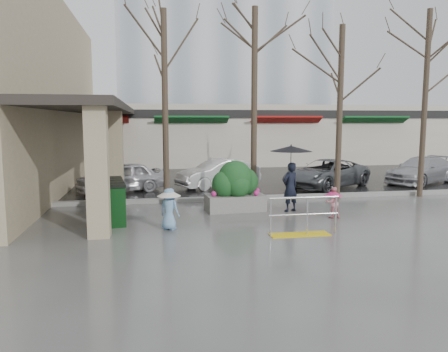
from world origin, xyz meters
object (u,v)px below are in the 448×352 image
object	(u,v)px
tree_west	(164,60)
child_pink	(333,200)
woman	(291,169)
child_blue	(169,205)
tree_midwest	(255,58)
planter	(235,187)
news_boxes	(116,200)
car_c	(326,174)
car_a	(121,177)
car_b	(219,174)
handrail	(302,221)
tree_mideast	(341,70)
tree_east	(427,58)
car_d	(421,170)

from	to	relation	value
tree_west	child_pink	bearing A→B (deg)	-31.11
tree_west	child_pink	size ratio (longest dim) A/B	7.03
woman	child_blue	xyz separation A→B (m)	(-4.08, -1.79, -0.74)
tree_midwest	planter	size ratio (longest dim) A/B	3.50
child_pink	child_blue	bearing A→B (deg)	3.91
woman	news_boxes	bearing A→B (deg)	-21.51
news_boxes	car_c	bearing A→B (deg)	22.68
child_blue	news_boxes	distance (m)	2.13
car_a	car_b	distance (m)	4.30
handrail	news_boxes	size ratio (longest dim) A/B	0.86
child_blue	car_c	bearing A→B (deg)	-104.19
tree_mideast	car_b	world-z (taller)	tree_mideast
car_a	tree_mideast	bearing A→B (deg)	47.99
tree_mideast	tree_east	distance (m)	3.54
tree_east	car_d	bearing A→B (deg)	55.42
tree_east	woman	distance (m)	7.42
woman	car_b	distance (m)	5.81
child_blue	car_a	world-z (taller)	car_a
tree_mideast	car_a	size ratio (longest dim) A/B	1.76
child_pink	car_b	world-z (taller)	car_b
tree_midwest	car_b	xyz separation A→B (m)	(-0.72, 3.68, -4.60)
handrail	child_blue	xyz separation A→B (m)	(-3.43, 1.15, 0.32)
tree_west	planter	bearing A→B (deg)	-32.26
car_d	tree_west	bearing A→B (deg)	-102.40
tree_west	child_pink	xyz separation A→B (m)	(5.00, -3.02, -4.52)
planter	car_b	size ratio (longest dim) A/B	0.52
tree_midwest	planter	bearing A→B (deg)	-124.37
tree_east	tree_west	bearing A→B (deg)	180.00
tree_west	child_blue	xyz separation A→B (m)	(-0.07, -3.65, -4.39)
tree_east	child_pink	world-z (taller)	tree_east
child_blue	car_a	bearing A→B (deg)	-41.55
child_pink	car_c	world-z (taller)	car_c
tree_mideast	car_a	distance (m)	9.81
tree_west	car_a	distance (m)	5.71
car_a	car_d	bearing A→B (deg)	69.46
car_d	car_b	bearing A→B (deg)	-119.60
handrail	woman	xyz separation A→B (m)	(0.64, 2.94, 1.05)
handrail	tree_midwest	world-z (taller)	tree_midwest
tree_midwest	car_c	size ratio (longest dim) A/B	1.54
news_boxes	car_c	world-z (taller)	car_c
child_pink	news_boxes	bearing A→B (deg)	-10.41
tree_east	child_pink	bearing A→B (deg)	-148.89
woman	car_b	xyz separation A→B (m)	(-1.53, 5.55, -0.80)
tree_east	child_blue	xyz separation A→B (m)	(-10.07, -3.65, -4.69)
tree_mideast	car_b	size ratio (longest dim) A/B	1.70
woman	car_c	world-z (taller)	woman
child_blue	tree_east	bearing A→B (deg)	-125.89
tree_midwest	woman	size ratio (longest dim) A/B	3.14
handrail	child_pink	size ratio (longest dim) A/B	1.96
planter	news_boxes	size ratio (longest dim) A/B	0.90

